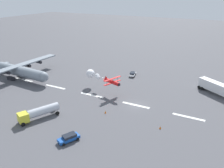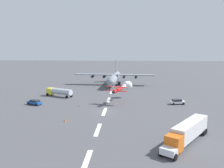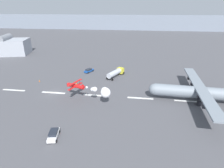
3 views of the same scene
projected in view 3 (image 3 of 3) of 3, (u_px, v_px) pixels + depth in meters
ground_plane at (53, 93)px, 60.19m from camera, size 440.00×440.00×0.00m
runway_stripe_3 at (14, 90)px, 62.01m from camera, size 8.00×0.90×0.01m
runway_stripe_4 at (53, 93)px, 60.19m from camera, size 8.00×0.90×0.01m
runway_stripe_5 at (96, 95)px, 58.36m from camera, size 8.00×0.90×0.01m
runway_stripe_6 at (140, 98)px, 56.54m from camera, size 8.00×0.90×0.01m
runway_stripe_7 at (188, 101)px, 54.72m from camera, size 8.00×0.90×0.01m
mountain_ridge_distant at (117, 22)px, 227.87m from camera, size 396.00×16.00×17.06m
cargo_transport_plane at (196, 92)px, 53.33m from camera, size 27.25×35.79×10.81m
stunt_biplane_red at (98, 91)px, 51.48m from camera, size 14.67×8.03×2.81m
fuel_tanker_truck at (116, 73)px, 73.30m from camera, size 6.53×10.08×2.90m
followme_car_yellow at (54, 134)px, 39.20m from camera, size 2.71×4.71×1.52m
airport_staff_sedan at (89, 70)px, 78.92m from camera, size 3.63×4.92×1.52m
hangar_building at (7, 46)px, 107.63m from camera, size 26.87×20.56×11.34m
traffic_cone_near at (39, 81)px, 68.91m from camera, size 0.44×0.44×0.75m
traffic_cone_far at (76, 83)px, 66.58m from camera, size 0.44×0.44×0.75m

